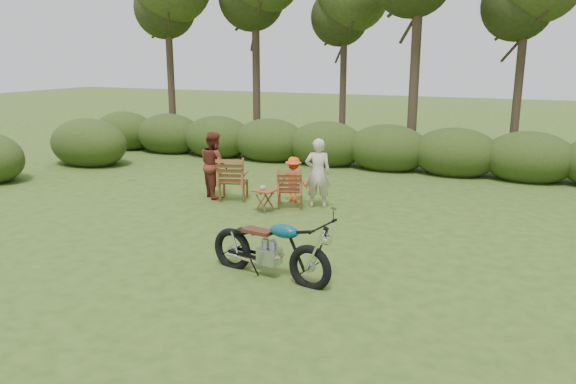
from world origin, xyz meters
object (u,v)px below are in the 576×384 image
at_px(side_table, 264,201).
at_px(adult_b, 215,197).
at_px(motorcycle, 270,276).
at_px(cup, 263,188).
at_px(child, 293,201).
at_px(adult_a, 317,207).
at_px(lawn_chair_left, 234,199).
at_px(lawn_chair_right, 290,207).

relative_size(side_table, adult_b, 0.31).
distance_m(motorcycle, side_table, 3.79).
height_order(cup, adult_b, adult_b).
xyz_separation_m(side_table, cup, (-0.04, 0.01, 0.30)).
xyz_separation_m(side_table, child, (0.26, 1.09, -0.25)).
xyz_separation_m(motorcycle, side_table, (-1.69, 3.38, 0.25)).
xyz_separation_m(adult_a, adult_b, (-2.68, -0.09, 0.00)).
height_order(side_table, cup, cup).
bearing_deg(motorcycle, lawn_chair_left, 135.41).
height_order(side_table, adult_b, adult_b).
height_order(adult_a, adult_b, adult_b).
bearing_deg(child, cup, 77.30).
relative_size(lawn_chair_right, child, 0.86).
xyz_separation_m(lawn_chair_left, child, (1.42, 0.39, 0.00)).
xyz_separation_m(cup, child, (0.30, 1.08, -0.55)).
distance_m(lawn_chair_left, side_table, 1.37).
bearing_deg(motorcycle, adult_a, 110.17).
bearing_deg(lawn_chair_left, cup, 131.05).
bearing_deg(side_table, lawn_chair_left, 149.15).
height_order(motorcycle, cup, motorcycle).
bearing_deg(lawn_chair_left, adult_a, 166.34).
bearing_deg(cup, child, 74.46).
height_order(lawn_chair_left, side_table, lawn_chair_left).
height_order(motorcycle, lawn_chair_left, motorcycle).
bearing_deg(side_table, child, 76.64).
height_order(cup, child, cup).
bearing_deg(lawn_chair_left, lawn_chair_right, 159.96).
bearing_deg(adult_b, child, -130.62).
bearing_deg(adult_a, cup, 21.62).
bearing_deg(adult_a, lawn_chair_left, -13.85).
xyz_separation_m(motorcycle, adult_b, (-3.41, 4.12, 0.00)).
height_order(motorcycle, child, motorcycle).
bearing_deg(child, lawn_chair_right, 105.80).
relative_size(motorcycle, adult_b, 1.29).
bearing_deg(lawn_chair_right, adult_a, 178.77).
height_order(adult_b, child, adult_b).
xyz_separation_m(adult_b, child, (1.97, 0.35, 0.00)).
bearing_deg(side_table, motorcycle, -63.42).
relative_size(adult_a, adult_b, 0.99).
distance_m(lawn_chair_left, cup, 1.42).
relative_size(lawn_chair_left, cup, 9.11).
relative_size(side_table, adult_a, 0.31).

